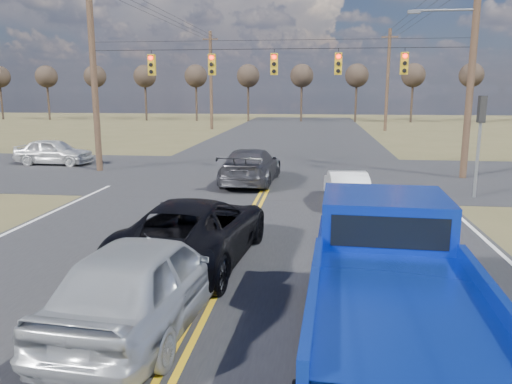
# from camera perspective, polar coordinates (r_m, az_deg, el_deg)

# --- Properties ---
(ground) EXTENTS (160.00, 160.00, 0.00)m
(ground) POSITION_cam_1_polar(r_m,az_deg,el_deg) (7.79, -10.29, -20.49)
(ground) COLOR brown
(ground) RESTS_ON ground
(road_main) EXTENTS (14.00, 120.00, 0.02)m
(road_main) POSITION_cam_1_polar(r_m,az_deg,el_deg) (16.92, -0.33, -2.46)
(road_main) COLOR #28282B
(road_main) RESTS_ON ground
(road_cross) EXTENTS (120.00, 12.00, 0.02)m
(road_cross) POSITION_cam_1_polar(r_m,az_deg,el_deg) (24.71, 2.01, 2.02)
(road_cross) COLOR #28282B
(road_cross) RESTS_ON ground
(signal_gantry) EXTENTS (19.60, 4.83, 10.00)m
(signal_gantry) POSITION_cam_1_polar(r_m,az_deg,el_deg) (24.13, 3.27, 13.85)
(signal_gantry) COLOR #473323
(signal_gantry) RESTS_ON ground
(utility_poles) EXTENTS (19.60, 58.32, 10.00)m
(utility_poles) POSITION_cam_1_polar(r_m,az_deg,el_deg) (23.40, 1.88, 14.33)
(utility_poles) COLOR #473323
(utility_poles) RESTS_ON ground
(treeline) EXTENTS (87.00, 117.80, 7.40)m
(treeline) POSITION_cam_1_polar(r_m,az_deg,el_deg) (33.34, 3.45, 14.32)
(treeline) COLOR #33261C
(treeline) RESTS_ON ground
(pickup_truck) EXTENTS (2.72, 6.35, 2.35)m
(pickup_truck) POSITION_cam_1_polar(r_m,az_deg,el_deg) (7.85, 15.02, -11.09)
(pickup_truck) COLOR black
(pickup_truck) RESTS_ON ground
(silver_suv) EXTENTS (2.42, 5.12, 1.69)m
(silver_suv) POSITION_cam_1_polar(r_m,az_deg,el_deg) (9.06, -12.63, -9.82)
(silver_suv) COLOR #ACAFB4
(silver_suv) RESTS_ON ground
(black_suv) EXTENTS (3.13, 5.85, 1.56)m
(black_suv) POSITION_cam_1_polar(r_m,az_deg,el_deg) (12.26, -6.92, -4.24)
(black_suv) COLOR black
(black_suv) RESTS_ON ground
(white_car_queue) EXTENTS (1.59, 3.91, 1.26)m
(white_car_queue) POSITION_cam_1_polar(r_m,az_deg,el_deg) (18.47, 10.26, 0.56)
(white_car_queue) COLOR white
(white_car_queue) RESTS_ON ground
(dgrey_car_queue) EXTENTS (2.45, 5.49, 1.56)m
(dgrey_car_queue) POSITION_cam_1_polar(r_m,az_deg,el_deg) (22.22, -0.60, 2.99)
(dgrey_car_queue) COLOR #39393F
(dgrey_car_queue) RESTS_ON ground
(cross_car_west) EXTENTS (1.93, 4.35, 1.45)m
(cross_car_west) POSITION_cam_1_polar(r_m,az_deg,el_deg) (30.05, -22.11, 4.29)
(cross_car_west) COLOR silver
(cross_car_west) RESTS_ON ground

